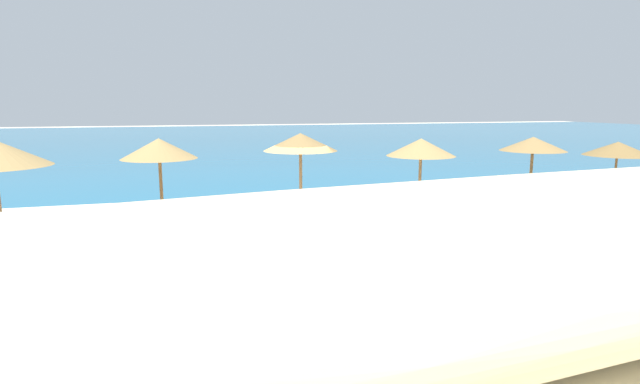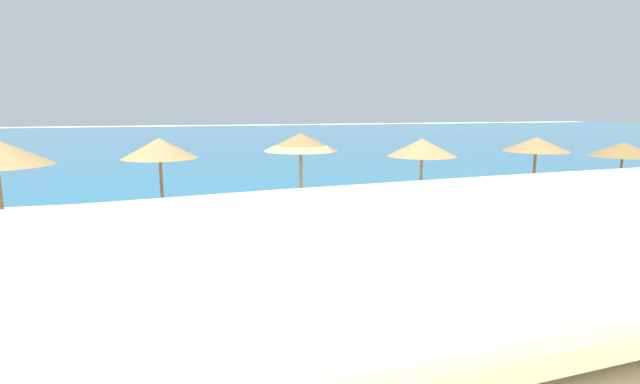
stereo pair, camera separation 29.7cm
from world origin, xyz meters
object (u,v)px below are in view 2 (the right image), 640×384
(beach_umbrella_5, at_px, (536,145))
(lounge_chair_1, at_px, (462,215))
(lounge_chair_0, at_px, (159,233))
(lounge_chair_2, at_px, (28,242))
(beach_umbrella_3, at_px, (301,142))
(lounge_chair_3, at_px, (566,208))
(beach_umbrella_2, at_px, (160,149))
(beach_ball, at_px, (433,209))
(beach_umbrella_4, at_px, (422,148))
(beach_umbrella_6, at_px, (623,149))

(beach_umbrella_5, height_order, lounge_chair_1, beach_umbrella_5)
(lounge_chair_0, xyz_separation_m, lounge_chair_2, (-3.07, -0.06, 0.01))
(beach_umbrella_3, relative_size, lounge_chair_3, 1.91)
(lounge_chair_1, bearing_deg, beach_umbrella_2, 97.87)
(lounge_chair_0, bearing_deg, lounge_chair_2, 57.53)
(lounge_chair_1, height_order, beach_ball, lounge_chair_1)
(beach_umbrella_2, xyz_separation_m, lounge_chair_0, (-0.05, -1.25, -2.11))
(beach_ball, bearing_deg, lounge_chair_2, -170.55)
(beach_umbrella_4, distance_m, beach_umbrella_6, 7.84)
(lounge_chair_2, bearing_deg, beach_umbrella_2, -65.22)
(beach_umbrella_4, bearing_deg, beach_umbrella_3, 173.26)
(beach_umbrella_6, bearing_deg, beach_umbrella_3, 178.36)
(beach_umbrella_3, xyz_separation_m, lounge_chair_2, (-7.18, -1.39, -2.19))
(lounge_chair_2, xyz_separation_m, lounge_chair_3, (15.51, -0.15, 0.05))
(beach_umbrella_4, bearing_deg, beach_umbrella_5, -1.71)
(beach_umbrella_4, relative_size, lounge_chair_3, 1.78)
(beach_umbrella_4, height_order, beach_umbrella_6, beach_umbrella_4)
(beach_umbrella_3, bearing_deg, beach_umbrella_5, -4.14)
(beach_umbrella_2, xyz_separation_m, beach_umbrella_6, (15.65, -0.25, -0.35))
(beach_ball, bearing_deg, lounge_chair_1, -92.50)
(beach_umbrella_2, xyz_separation_m, beach_umbrella_4, (7.81, -0.37, -0.12))
(beach_umbrella_4, xyz_separation_m, lounge_chair_0, (-7.87, -0.89, -2.00))
(beach_umbrella_6, relative_size, lounge_chair_0, 1.47)
(lounge_chair_0, bearing_deg, beach_umbrella_2, -36.01)
(beach_umbrella_4, xyz_separation_m, lounge_chair_2, (-10.94, -0.94, -1.98))
(lounge_chair_0, distance_m, lounge_chair_2, 3.08)
(beach_umbrella_4, distance_m, beach_umbrella_5, 4.04)
(beach_umbrella_2, bearing_deg, beach_ball, 4.41)
(beach_umbrella_6, height_order, lounge_chair_3, beach_umbrella_6)
(beach_umbrella_2, xyz_separation_m, beach_umbrella_3, (4.05, 0.08, 0.09))
(beach_umbrella_2, distance_m, lounge_chair_0, 2.46)
(beach_umbrella_4, relative_size, lounge_chair_2, 1.65)
(lounge_chair_1, distance_m, lounge_chair_2, 11.86)
(beach_umbrella_5, bearing_deg, lounge_chair_2, -176.86)
(beach_umbrella_4, bearing_deg, lounge_chair_1, -47.82)
(beach_umbrella_2, relative_size, lounge_chair_1, 1.92)
(beach_umbrella_3, relative_size, lounge_chair_2, 1.77)
(beach_umbrella_3, distance_m, beach_umbrella_4, 3.80)
(beach_umbrella_6, xyz_separation_m, beach_ball, (-6.83, 0.93, -1.98))
(lounge_chair_3, xyz_separation_m, beach_ball, (-3.56, 2.14, -0.28))
(beach_umbrella_2, height_order, beach_umbrella_3, beach_umbrella_3)
(lounge_chair_1, bearing_deg, beach_umbrella_4, 59.03)
(beach_umbrella_6, relative_size, lounge_chair_2, 1.48)
(beach_umbrella_5, bearing_deg, lounge_chair_1, -164.04)
(beach_umbrella_2, bearing_deg, lounge_chair_2, -157.31)
(beach_umbrella_6, distance_m, lounge_chair_1, 7.22)
(lounge_chair_0, distance_m, lounge_chair_1, 8.79)
(beach_umbrella_4, bearing_deg, beach_ball, 46.04)
(lounge_chair_3, bearing_deg, beach_ball, 85.54)
(beach_umbrella_5, xyz_separation_m, beach_ball, (-3.03, 1.17, -2.25))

